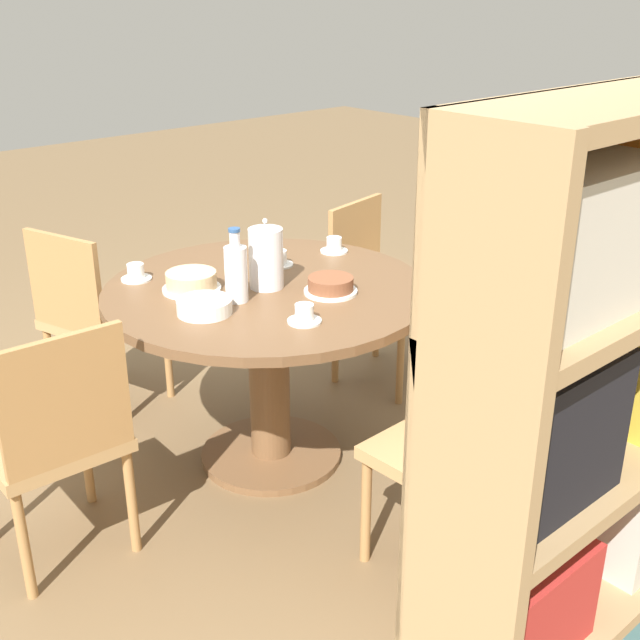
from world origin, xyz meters
name	(u,v)px	position (x,y,z in m)	size (l,w,h in m)	color
ground_plane	(272,456)	(0.00, 0.00, 0.00)	(14.00, 14.00, 0.00)	brown
dining_table	(268,331)	(0.00, 0.00, 0.56)	(1.22, 1.22, 0.74)	brown
chair_a	(55,436)	(0.88, 0.02, 0.46)	(0.44, 0.44, 0.85)	#A87A47
chair_b	(461,436)	(-0.09, 0.87, 0.46)	(0.43, 0.43, 0.85)	#A87A47
chair_c	(379,287)	(-0.85, -0.24, 0.46)	(0.50, 0.50, 0.85)	#A87A47
chair_d	(94,314)	(0.31, -0.82, 0.46)	(0.52, 0.52, 0.85)	#A87A47
bookshelf	(593,456)	(0.21, 1.47, 0.79)	(1.01, 0.28, 1.60)	tan
coffee_pot	(264,256)	(0.00, 0.00, 0.86)	(0.13, 0.13, 0.26)	silver
water_bottle	(236,272)	(0.16, 0.04, 0.85)	(0.08, 0.08, 0.27)	silver
cake_main	(191,282)	(0.23, -0.15, 0.77)	(0.22, 0.22, 0.07)	white
cake_second	(331,286)	(-0.13, 0.20, 0.77)	(0.20, 0.20, 0.06)	white
cup_a	(304,315)	(0.11, 0.35, 0.76)	(0.12, 0.12, 0.06)	silver
cup_b	(334,246)	(-0.47, -0.14, 0.76)	(0.12, 0.12, 0.06)	silver
cup_c	(279,259)	(-0.19, -0.16, 0.76)	(0.12, 0.12, 0.06)	silver
cup_d	(136,273)	(0.32, -0.39, 0.76)	(0.12, 0.12, 0.06)	silver
plate_stack	(204,306)	(0.32, 0.06, 0.76)	(0.19, 0.19, 0.05)	white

